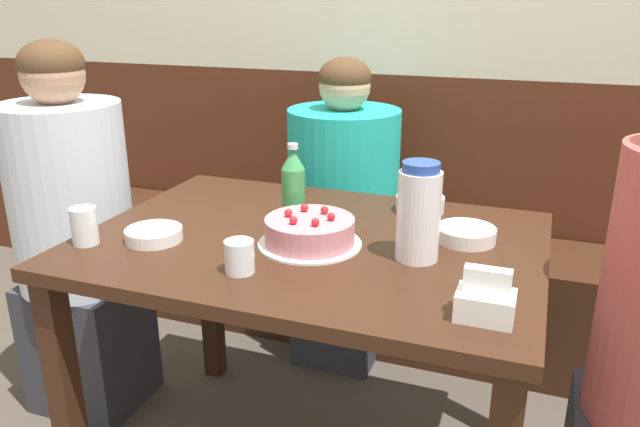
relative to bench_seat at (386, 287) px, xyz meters
The scene contains 14 objects.
back_wall 1.05m from the bench_seat, 90.00° to the left, with size 4.80×0.04×2.50m.
bench_seat is the anchor object (origin of this frame).
dining_table 0.93m from the bench_seat, 90.00° to the right, with size 1.15×0.82×0.75m.
birthday_cake 1.04m from the bench_seat, 89.12° to the right, with size 0.26×0.26×0.09m.
water_pitcher 1.11m from the bench_seat, 72.15° to the right, with size 0.10×0.10×0.23m.
soju_bottle 0.95m from the bench_seat, 97.60° to the right, with size 0.06×0.06×0.21m.
napkin_holder 1.32m from the bench_seat, 67.36° to the right, with size 0.11×0.08×0.11m.
bowl_soup_white 1.18m from the bench_seat, 110.42° to the right, with size 0.14×0.14×0.03m.
bowl_rice_small 0.79m from the bench_seat, 67.62° to the right, with size 0.14×0.14×0.04m.
bowl_side_dish 0.97m from the bench_seat, 62.48° to the right, with size 0.15×0.15×0.04m.
glass_water_tall 1.22m from the bench_seat, 94.00° to the right, with size 0.07×0.07×0.07m.
glass_tumbler_short 1.31m from the bench_seat, 115.79° to the right, with size 0.06×0.06×0.09m.
person_pale_blue_shirt 0.40m from the bench_seat, 130.37° to the right, with size 0.40×0.40×1.13m.
person_grey_tee 1.18m from the bench_seat, 138.02° to the right, with size 0.37×0.37×1.21m.
Camera 1 is at (0.53, -1.38, 1.34)m, focal length 35.00 mm.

